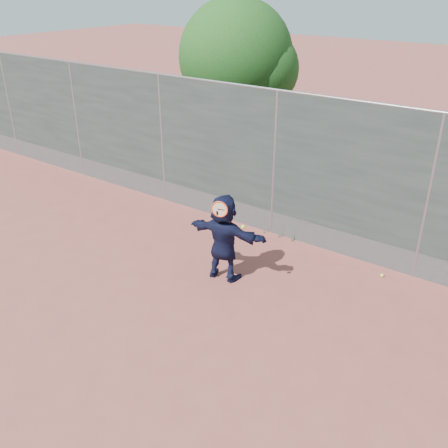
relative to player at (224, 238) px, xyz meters
The scene contains 7 objects.
ground 1.69m from the player, 97.63° to the right, with size 80.00×80.00×0.00m, color #9E4C42.
player is the anchor object (origin of this frame).
ball_ground 2.98m from the player, 35.16° to the left, with size 0.07×0.07×0.07m, color #D1F937.
fence 2.18m from the player, 95.59° to the left, with size 20.00×0.06×3.03m.
swing_action 0.65m from the player, 64.08° to the right, with size 0.71×0.21×0.51m.
tree_left 6.29m from the player, 120.97° to the left, with size 3.15×3.00×4.53m.
weed_clump 2.02m from the player, 87.10° to the left, with size 0.68×0.07×0.30m.
Camera 1 is at (4.67, -4.81, 4.91)m, focal length 40.00 mm.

